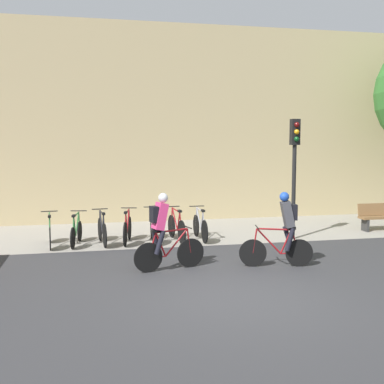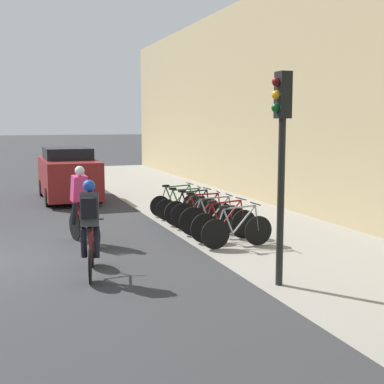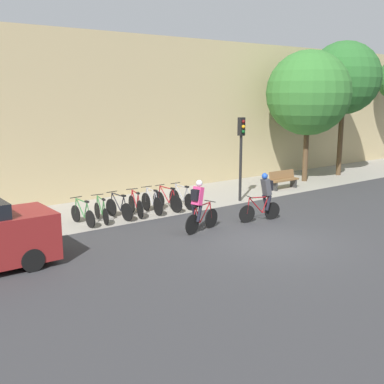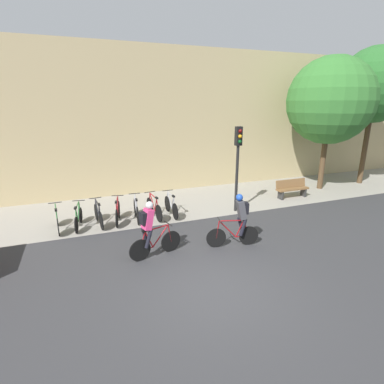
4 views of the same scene
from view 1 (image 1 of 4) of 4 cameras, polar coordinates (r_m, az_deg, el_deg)
name	(u,v)px [view 1 (image 1 of 4)]	position (r m, az deg, el deg)	size (l,w,h in m)	color
ground	(239,297)	(9.33, 5.53, -12.31)	(200.00, 200.00, 0.00)	#333335
kerb_strip	(176,232)	(15.70, -1.91, -4.73)	(44.00, 4.50, 0.01)	gray
building_facade	(164,124)	(17.95, -3.39, 8.09)	(44.00, 0.60, 7.17)	tan
cyclist_pink	(163,230)	(10.90, -3.49, -4.48)	(1.69, 0.60, 1.78)	black
cyclist_grey	(284,227)	(11.45, 10.90, -4.08)	(1.71, 0.56, 1.76)	black
parked_bike_0	(50,233)	(14.08, -16.49, -4.65)	(0.46, 1.66, 0.94)	black
parked_bike_1	(76,232)	(14.04, -13.55, -4.63)	(0.46, 1.61, 0.93)	black
parked_bike_2	(102,230)	(14.03, -10.60, -4.47)	(0.46, 1.68, 0.97)	black
parked_bike_3	(127,229)	(14.06, -7.67, -4.37)	(0.50, 1.65, 0.98)	black
parked_bike_4	(152,228)	(14.13, -4.74, -4.26)	(0.46, 1.71, 0.99)	black
parked_bike_5	(176,227)	(14.24, -1.85, -4.19)	(0.46, 1.75, 0.98)	black
parked_bike_6	(200,226)	(14.38, 0.98, -4.11)	(0.46, 1.72, 0.97)	black
traffic_light_pole	(295,156)	(14.58, 12.06, 4.14)	(0.26, 0.30, 3.59)	black
bench	(383,216)	(17.11, 21.73, -2.68)	(1.70, 0.44, 0.89)	brown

